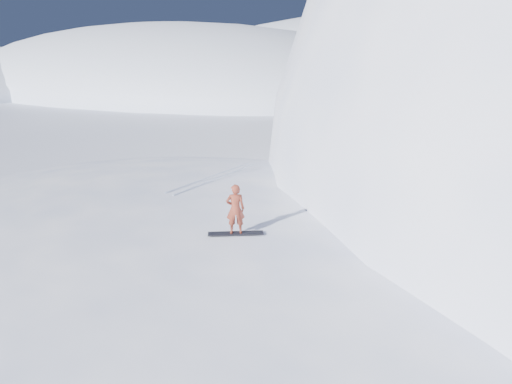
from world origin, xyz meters
TOP-DOWN VIEW (x-y plane):
  - ground at (0.00, 0.00)m, footprint 400.00×400.00m
  - near_ridge at (1.00, 3.00)m, footprint 36.00×28.00m
  - far_ridge_a at (-70.00, 60.00)m, footprint 120.00×70.00m
  - far_ridge_c at (-40.00, 110.00)m, footprint 140.00×90.00m
  - wind_bumps at (-0.56, 2.12)m, footprint 16.00×14.40m
  - snowboard at (3.11, 1.20)m, footprint 1.46×1.38m
  - snowboarder at (3.11, 1.20)m, footprint 0.67×0.66m
  - vapor_plume at (-63.25, 38.31)m, footprint 9.55×7.64m
  - board_tracks at (-2.01, 5.64)m, footprint 1.19×5.97m

SIDE VIEW (x-z plane):
  - ground at x=0.00m, z-range 0.00..0.00m
  - near_ridge at x=1.00m, z-range -2.40..2.40m
  - far_ridge_a at x=-70.00m, z-range -14.00..14.00m
  - far_ridge_c at x=-40.00m, z-range -18.00..18.00m
  - wind_bumps at x=-0.56m, z-range -0.50..0.50m
  - vapor_plume at x=-63.25m, z-range -3.34..3.34m
  - snowboard at x=3.11m, z-range 2.40..2.43m
  - board_tracks at x=-2.01m, z-range 2.40..2.44m
  - snowboarder at x=3.11m, z-range 2.43..3.98m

